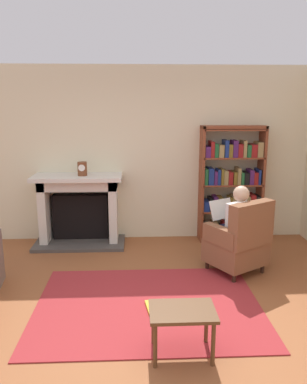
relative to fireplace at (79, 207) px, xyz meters
The scene contains 10 objects.
ground 2.57m from the fireplace, 66.66° to the right, with size 14.00×14.00×0.00m, color #95542E.
back_wall 1.28m from the fireplace, 14.25° to the left, with size 5.60×0.10×2.70m, color beige.
area_rug 2.30m from the fireplace, 63.60° to the right, with size 2.40×1.80×0.01m, color #A12A2D.
fireplace is the anchor object (origin of this frame).
mantel_clock 0.62m from the fireplace, 50.68° to the right, with size 0.14×0.14×0.20m.
bookshelf 2.38m from the fireplace, ahead, with size 0.97×0.32×1.80m.
armchair_reading 2.50m from the fireplace, 29.24° to the right, with size 0.87×0.86×0.97m.
seated_reader 2.40m from the fireplace, 27.87° to the right, with size 0.54×0.59×1.14m.
side_table 3.11m from the fireplace, 66.13° to the right, with size 0.56×0.39×0.43m.
scattered_books 2.49m from the fireplace, 60.85° to the right, with size 0.54×0.41×0.03m.
Camera 1 is at (-0.12, -3.44, 2.11)m, focal length 35.80 mm.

